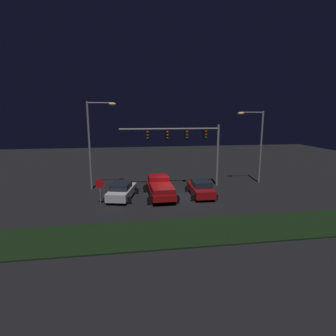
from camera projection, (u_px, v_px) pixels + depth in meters
ground_plane at (172, 197)px, 25.13m from camera, size 80.00×80.00×0.00m
grass_median at (191, 231)px, 17.69m from camera, size 27.73×4.34×0.10m
pickup_truck at (160, 186)px, 25.06m from camera, size 2.94×5.44×1.80m
car_sedan at (201, 188)px, 25.43m from camera, size 2.59×4.47×1.51m
car_sedan_far at (122, 191)px, 24.62m from camera, size 3.16×4.71×1.51m
traffic_signal_gantry at (187, 139)px, 27.80m from camera, size 10.32×0.56×6.50m
street_lamp_left at (95, 135)px, 26.84m from camera, size 2.84×0.44×8.79m
street_lamp_right at (256, 138)px, 29.48m from camera, size 2.96×0.44×7.90m
stop_sign at (100, 187)px, 22.79m from camera, size 0.76×0.08×2.23m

